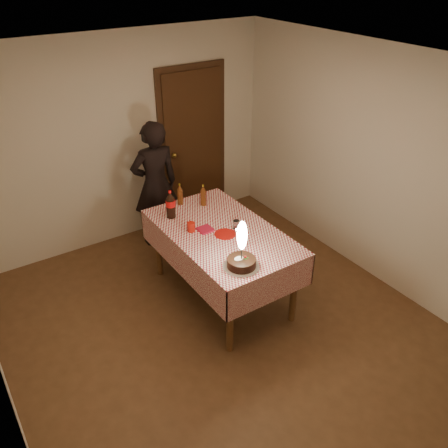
{
  "coord_description": "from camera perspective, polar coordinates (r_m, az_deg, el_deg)",
  "views": [
    {
      "loc": [
        -1.99,
        -3.05,
        3.4
      ],
      "look_at": [
        0.29,
        0.4,
        0.95
      ],
      "focal_mm": 38.0,
      "sensor_mm": 36.0,
      "label": 1
    }
  ],
  "objects": [
    {
      "name": "birthday_cake",
      "position": [
        4.3,
        2.13,
        -3.81
      ],
      "size": [
        0.33,
        0.33,
        0.48
      ],
      "color": "white",
      "rests_on": "dining_table"
    },
    {
      "name": "room_shell",
      "position": [
        4.11,
        -0.52,
        5.54
      ],
      "size": [
        4.04,
        4.54,
        2.62
      ],
      "color": "beige",
      "rests_on": "ground"
    },
    {
      "name": "clear_cup",
      "position": [
        4.92,
        1.47,
        -0.06
      ],
      "size": [
        0.07,
        0.07,
        0.09
      ],
      "primitive_type": "cylinder",
      "color": "silver",
      "rests_on": "dining_table"
    },
    {
      "name": "amber_bottle_left",
      "position": [
        5.38,
        -5.32,
        3.54
      ],
      "size": [
        0.06,
        0.06,
        0.25
      ],
      "color": "#54280E",
      "rests_on": "dining_table"
    },
    {
      "name": "dining_table",
      "position": [
        4.96,
        -0.32,
        -1.93
      ],
      "size": [
        1.02,
        1.72,
        0.84
      ],
      "color": "brown",
      "rests_on": "ground"
    },
    {
      "name": "photographer",
      "position": [
        5.97,
        -8.27,
        4.71
      ],
      "size": [
        0.63,
        0.47,
        1.64
      ],
      "color": "black",
      "rests_on": "ground"
    },
    {
      "name": "red_plate",
      "position": [
        4.83,
        0.13,
        -1.22
      ],
      "size": [
        0.22,
        0.22,
        0.01
      ],
      "primitive_type": "cylinder",
      "color": "#A6100B",
      "rests_on": "dining_table"
    },
    {
      "name": "ground",
      "position": [
        4.98,
        -0.28,
        -12.38
      ],
      "size": [
        4.0,
        4.5,
        0.01
      ],
      "primitive_type": "cube",
      "color": "brown",
      "rests_on": "ground"
    },
    {
      "name": "amber_bottle_right",
      "position": [
        5.34,
        -2.51,
        3.42
      ],
      "size": [
        0.06,
        0.06,
        0.25
      ],
      "color": "#54280E",
      "rests_on": "dining_table"
    },
    {
      "name": "cola_bottle",
      "position": [
        5.1,
        -6.45,
        2.34
      ],
      "size": [
        0.1,
        0.1,
        0.32
      ],
      "color": "black",
      "rests_on": "dining_table"
    },
    {
      "name": "napkin_stack",
      "position": [
        4.9,
        -2.27,
        -0.66
      ],
      "size": [
        0.15,
        0.15,
        0.02
      ],
      "primitive_type": "cube",
      "color": "maroon",
      "rests_on": "dining_table"
    },
    {
      "name": "red_cup",
      "position": [
        4.88,
        -3.97,
        -0.35
      ],
      "size": [
        0.08,
        0.08,
        0.1
      ],
      "primitive_type": "cylinder",
      "color": "#AD170C",
      "rests_on": "dining_table"
    }
  ]
}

